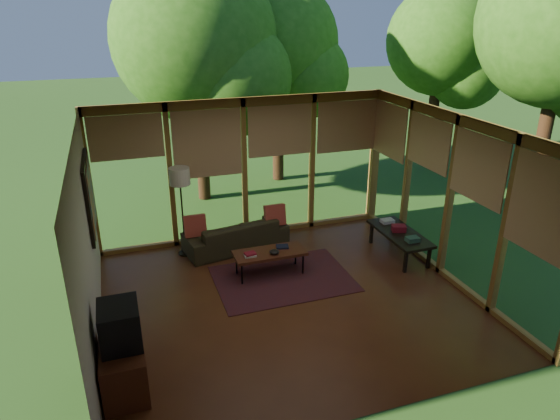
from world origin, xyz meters
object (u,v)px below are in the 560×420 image
object	(u,v)px
coffee_table	(270,253)
television	(120,325)
sofa	(236,234)
floor_lamp	(180,181)
side_console	(400,234)
media_cabinet	(124,365)

from	to	relation	value
coffee_table	television	bearing A→B (deg)	-140.52
sofa	floor_lamp	size ratio (longest dim) A/B	1.15
sofa	coffee_table	xyz separation A→B (m)	(0.30, -1.14, 0.11)
floor_lamp	coffee_table	xyz separation A→B (m)	(1.24, -1.20, -1.01)
television	side_console	world-z (taller)	television
floor_lamp	coffee_table	bearing A→B (deg)	-44.16
sofa	coffee_table	distance (m)	1.19
media_cabinet	coffee_table	world-z (taller)	media_cabinet
television	side_console	xyz separation A→B (m)	(4.85, 1.92, -0.44)
sofa	coffee_table	bearing A→B (deg)	94.65
sofa	television	size ratio (longest dim) A/B	3.45
sofa	television	world-z (taller)	television
sofa	media_cabinet	world-z (taller)	media_cabinet
media_cabinet	television	size ratio (longest dim) A/B	1.82
media_cabinet	television	world-z (taller)	television
media_cabinet	coffee_table	size ratio (longest dim) A/B	0.83
media_cabinet	floor_lamp	world-z (taller)	floor_lamp
sofa	television	xyz separation A→B (m)	(-2.12, -3.14, 0.57)
sofa	side_console	distance (m)	2.99
sofa	coffee_table	world-z (taller)	sofa
floor_lamp	sofa	bearing A→B (deg)	-3.53
sofa	media_cabinet	distance (m)	3.80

